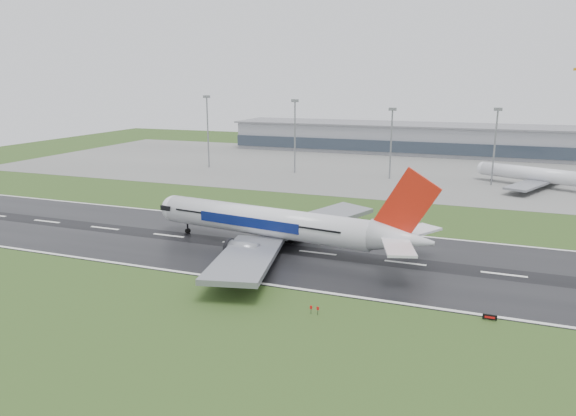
% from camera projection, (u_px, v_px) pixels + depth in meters
% --- Properties ---
extents(ground, '(520.00, 520.00, 0.00)m').
position_uv_depth(ground, '(405.00, 263.00, 113.84)').
color(ground, '#294318').
rests_on(ground, ground).
extents(runway, '(400.00, 45.00, 0.10)m').
position_uv_depth(runway, '(405.00, 263.00, 113.83)').
color(runway, black).
rests_on(runway, ground).
extents(apron, '(400.00, 130.00, 0.08)m').
position_uv_depth(apron, '(446.00, 172.00, 227.75)').
color(apron, slate).
rests_on(apron, ground).
extents(terminal, '(240.00, 36.00, 15.00)m').
position_uv_depth(terminal, '(455.00, 140.00, 280.66)').
color(terminal, gray).
rests_on(terminal, ground).
extents(main_airliner, '(78.83, 75.96, 20.81)m').
position_uv_depth(main_airliner, '(282.00, 206.00, 120.81)').
color(main_airliner, silver).
rests_on(main_airliner, runway).
extents(parked_airliner, '(66.38, 64.66, 14.98)m').
position_uv_depth(parked_airliner, '(541.00, 167.00, 193.14)').
color(parked_airliner, silver).
rests_on(parked_airliner, apron).
extents(runway_sign, '(2.29, 0.85, 1.04)m').
position_uv_depth(runway_sign, '(490.00, 317.00, 86.62)').
color(runway_sign, black).
rests_on(runway_sign, ground).
extents(floodmast_0, '(0.64, 0.64, 31.24)m').
position_uv_depth(floodmast_0, '(208.00, 133.00, 235.86)').
color(floodmast_0, gray).
rests_on(floodmast_0, ground).
extents(floodmast_1, '(0.64, 0.64, 30.00)m').
position_uv_depth(floodmast_1, '(295.00, 138.00, 221.97)').
color(floodmast_1, gray).
rests_on(floodmast_1, ground).
extents(floodmast_2, '(0.64, 0.64, 27.26)m').
position_uv_depth(floodmast_2, '(391.00, 145.00, 208.57)').
color(floodmast_2, gray).
rests_on(floodmast_2, ground).
extents(floodmast_3, '(0.64, 0.64, 27.92)m').
position_uv_depth(floodmast_3, '(494.00, 149.00, 195.50)').
color(floodmast_3, gray).
rests_on(floodmast_3, ground).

